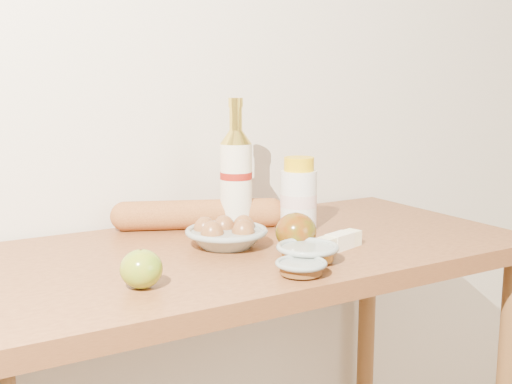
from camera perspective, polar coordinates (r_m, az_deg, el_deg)
back_wall at (r=1.62m, az=-6.60°, el=11.74°), size 3.50×0.02×2.60m
table at (r=1.41m, az=-0.63°, el=-9.59°), size 1.20×0.60×0.90m
bourbon_bottle at (r=1.50m, az=-1.78°, el=1.40°), size 0.09×0.09×0.31m
cream_bottle at (r=1.51m, az=3.81°, el=-0.34°), size 0.11×0.11×0.17m
egg_bowl at (r=1.36m, az=-2.67°, el=-3.82°), size 0.22×0.22×0.06m
baguette at (r=1.52m, az=-5.08°, el=-1.98°), size 0.41×0.22×0.07m
apple_yellowgreen at (r=1.11m, az=-10.16°, el=-6.74°), size 0.07×0.07×0.07m
apple_redgreen_right at (r=1.33m, az=3.57°, el=-3.53°), size 0.10×0.10×0.08m
sugar_bowl at (r=1.17m, az=4.03°, el=-6.73°), size 0.12×0.12×0.03m
syrup_bowl at (r=1.25m, az=4.60°, el=-5.40°), size 0.15×0.15×0.04m
butter_stick at (r=1.35m, az=7.45°, el=-4.38°), size 0.12×0.06×0.03m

